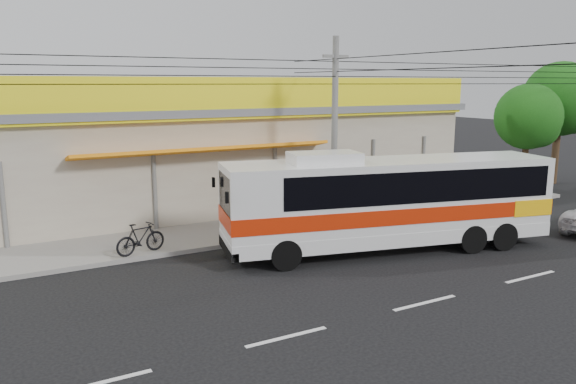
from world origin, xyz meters
name	(u,v)px	position (x,y,z in m)	size (l,w,h in m)	color
ground	(365,274)	(0.00, 0.00, 0.00)	(120.00, 120.00, 0.00)	black
sidewalk	(271,226)	(0.00, 6.00, 0.07)	(30.00, 3.20, 0.15)	gray
lane_markings	(425,303)	(0.00, -2.50, 0.00)	(50.00, 0.12, 0.01)	silver
storefront_building	(215,153)	(-0.01, 11.54, 2.30)	(22.60, 9.20, 5.70)	#A59785
coach_bus	(394,197)	(2.25, 1.54, 1.80)	(11.14, 4.74, 3.36)	silver
motorbike_dark	(141,238)	(-5.32, 4.70, 0.65)	(0.47, 1.67, 1.00)	black
utility_pole	(335,71)	(2.03, 4.78, 5.89)	(34.00, 14.00, 7.14)	#60605E
tree_near	(563,102)	(18.31, 7.06, 4.49)	(4.00, 4.00, 6.63)	#362115
tree_far	(530,119)	(14.89, 6.35, 3.70)	(3.30, 3.30, 5.46)	#362115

